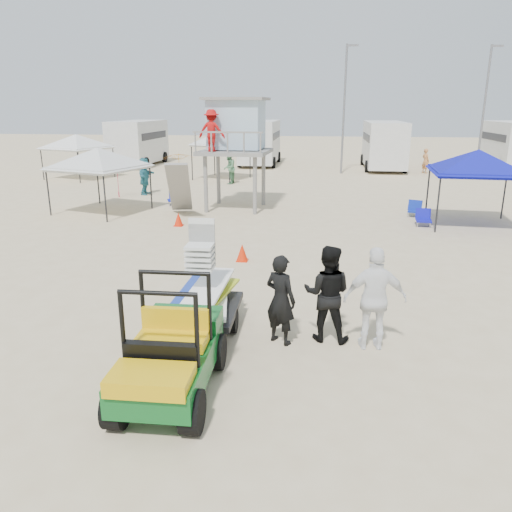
# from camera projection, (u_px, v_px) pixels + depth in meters

# --- Properties ---
(ground) EXTENTS (140.00, 140.00, 0.00)m
(ground) POSITION_uv_depth(u_px,v_px,m) (200.00, 387.00, 7.92)
(ground) COLOR beige
(ground) RESTS_ON ground
(utility_cart) EXTENTS (1.30, 2.44, 1.84)m
(utility_cart) POSITION_uv_depth(u_px,v_px,m) (168.00, 345.00, 7.45)
(utility_cart) COLOR #0D581E
(utility_cart) RESTS_ON ground
(surf_trailer) EXTENTS (1.29, 2.32, 1.97)m
(surf_trailer) POSITION_uv_depth(u_px,v_px,m) (204.00, 293.00, 9.68)
(surf_trailer) COLOR black
(surf_trailer) RESTS_ON ground
(man_left) EXTENTS (0.75, 0.67, 1.72)m
(man_left) POSITION_uv_depth(u_px,v_px,m) (281.00, 300.00, 9.18)
(man_left) COLOR black
(man_left) RESTS_ON ground
(man_mid) EXTENTS (0.98, 0.81, 1.85)m
(man_mid) POSITION_uv_depth(u_px,v_px,m) (327.00, 294.00, 9.29)
(man_mid) COLOR black
(man_mid) RESTS_ON ground
(man_right) EXTENTS (1.16, 0.57, 1.92)m
(man_right) POSITION_uv_depth(u_px,v_px,m) (375.00, 299.00, 8.94)
(man_right) COLOR white
(man_right) RESTS_ON ground
(lifeguard_tower) EXTENTS (2.97, 2.97, 4.53)m
(lifeguard_tower) POSITION_uv_depth(u_px,v_px,m) (234.00, 129.00, 20.92)
(lifeguard_tower) COLOR gray
(lifeguard_tower) RESTS_ON ground
(canopy_blue) EXTENTS (3.23, 3.23, 3.19)m
(canopy_blue) POSITION_uv_depth(u_px,v_px,m) (479.00, 154.00, 17.96)
(canopy_blue) COLOR black
(canopy_blue) RESTS_ON ground
(canopy_white_a) EXTENTS (3.83, 3.83, 3.06)m
(canopy_white_a) POSITION_uv_depth(u_px,v_px,m) (98.00, 151.00, 20.35)
(canopy_white_a) COLOR black
(canopy_white_a) RESTS_ON ground
(canopy_white_b) EXTENTS (3.93, 3.93, 3.06)m
(canopy_white_b) POSITION_uv_depth(u_px,v_px,m) (76.00, 137.00, 30.12)
(canopy_white_b) COLOR black
(canopy_white_b) RESTS_ON ground
(canopy_white_c) EXTENTS (3.50, 3.50, 3.28)m
(canopy_white_c) POSITION_uv_depth(u_px,v_px,m) (221.00, 133.00, 29.90)
(canopy_white_c) COLOR black
(canopy_white_c) RESTS_ON ground
(umbrella_a) EXTENTS (1.83, 1.87, 1.64)m
(umbrella_a) POSITION_uv_depth(u_px,v_px,m) (118.00, 181.00, 24.14)
(umbrella_a) COLOR red
(umbrella_a) RESTS_ON ground
(umbrella_b) EXTENTS (2.61, 2.63, 1.72)m
(umbrella_b) POSITION_uv_depth(u_px,v_px,m) (179.00, 168.00, 28.83)
(umbrella_b) COLOR orange
(umbrella_b) RESTS_ON ground
(cone_near) EXTENTS (0.34, 0.34, 0.50)m
(cone_near) POSITION_uv_depth(u_px,v_px,m) (242.00, 252.00, 14.31)
(cone_near) COLOR red
(cone_near) RESTS_ON ground
(cone_far) EXTENTS (0.34, 0.34, 0.50)m
(cone_far) POSITION_uv_depth(u_px,v_px,m) (178.00, 219.00, 18.52)
(cone_far) COLOR red
(cone_far) RESTS_ON ground
(beach_chair_a) EXTENTS (0.69, 0.76, 0.64)m
(beach_chair_a) POSITION_uv_depth(u_px,v_px,m) (174.00, 198.00, 22.56)
(beach_chair_a) COLOR #0F1CA8
(beach_chair_a) RESTS_ON ground
(beach_chair_b) EXTENTS (0.59, 0.63, 0.64)m
(beach_chair_b) POSITION_uv_depth(u_px,v_px,m) (423.00, 218.00, 18.51)
(beach_chair_b) COLOR #1012AF
(beach_chair_b) RESTS_ON ground
(beach_chair_c) EXTENTS (0.69, 0.75, 0.64)m
(beach_chair_c) POSITION_uv_depth(u_px,v_px,m) (415.00, 209.00, 20.15)
(beach_chair_c) COLOR #0E279F
(beach_chair_c) RESTS_ON ground
(rv_far_left) EXTENTS (2.64, 6.80, 3.25)m
(rv_far_left) POSITION_uv_depth(u_px,v_px,m) (139.00, 141.00, 37.39)
(rv_far_left) COLOR silver
(rv_far_left) RESTS_ON ground
(rv_mid_left) EXTENTS (2.65, 6.50, 3.25)m
(rv_mid_left) POSITION_uv_depth(u_px,v_px,m) (260.00, 140.00, 37.68)
(rv_mid_left) COLOR silver
(rv_mid_left) RESTS_ON ground
(rv_mid_right) EXTENTS (2.64, 7.00, 3.25)m
(rv_mid_right) POSITION_uv_depth(u_px,v_px,m) (384.00, 143.00, 35.11)
(rv_mid_right) COLOR silver
(rv_mid_right) RESTS_ON ground
(rv_far_right) EXTENTS (2.64, 6.60, 3.25)m
(rv_far_right) POSITION_uv_depth(u_px,v_px,m) (511.00, 143.00, 35.39)
(rv_far_right) COLOR silver
(rv_far_right) RESTS_ON ground
(light_pole_left) EXTENTS (0.14, 0.14, 8.00)m
(light_pole_left) POSITION_uv_depth(u_px,v_px,m) (344.00, 111.00, 32.01)
(light_pole_left) COLOR slate
(light_pole_left) RESTS_ON ground
(light_pole_right) EXTENTS (0.14, 0.14, 8.00)m
(light_pole_right) POSITION_uv_depth(u_px,v_px,m) (484.00, 111.00, 32.30)
(light_pole_right) COLOR slate
(light_pole_right) RESTS_ON ground
(distant_beachgoers) EXTENTS (18.29, 13.05, 1.83)m
(distant_beachgoers) POSITION_uv_depth(u_px,v_px,m) (257.00, 174.00, 26.17)
(distant_beachgoers) COLOR #AE3E31
(distant_beachgoers) RESTS_ON ground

